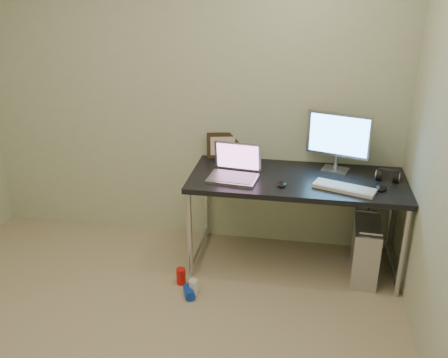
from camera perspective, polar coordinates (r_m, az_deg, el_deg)
wall_back at (r=4.09m, az=-4.36°, el=9.41°), size 3.50×0.02×2.50m
desk at (r=3.82m, az=8.31°, el=-0.92°), size 1.62×0.71×0.75m
tower_computer at (r=3.98m, az=15.82°, el=-7.86°), size 0.21×0.44×0.48m
cable_a at (r=4.24m, az=14.96°, el=-3.08°), size 0.01×0.16×0.69m
cable_b at (r=4.24m, az=16.16°, el=-3.52°), size 0.02×0.11×0.71m
can_red at (r=3.84m, az=-4.94°, el=-11.01°), size 0.07×0.07×0.13m
can_white at (r=3.73m, az=-3.52°, el=-12.24°), size 0.08×0.08×0.12m
can_blue at (r=3.72m, az=-4.01°, el=-12.79°), size 0.12×0.15×0.07m
laptop at (r=3.75m, az=1.24°, el=1.07°), size 0.39×0.33×0.25m
monitor at (r=3.90m, az=12.93°, el=4.65°), size 0.48×0.19×0.46m
keyboard at (r=3.65m, az=13.58°, el=-1.01°), size 0.46×0.28×0.03m
mouse_right at (r=3.72m, az=17.52°, el=-0.84°), size 0.10×0.14×0.04m
mouse_left at (r=3.64m, az=6.64°, el=-0.50°), size 0.07×0.11×0.03m
headphones at (r=3.90m, az=18.18°, el=0.30°), size 0.18×0.11×0.11m
picture_frame at (r=4.12m, az=-0.10°, el=3.86°), size 0.28×0.13×0.22m
webcam at (r=4.02m, az=3.40°, el=3.15°), size 0.05×0.04×0.13m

